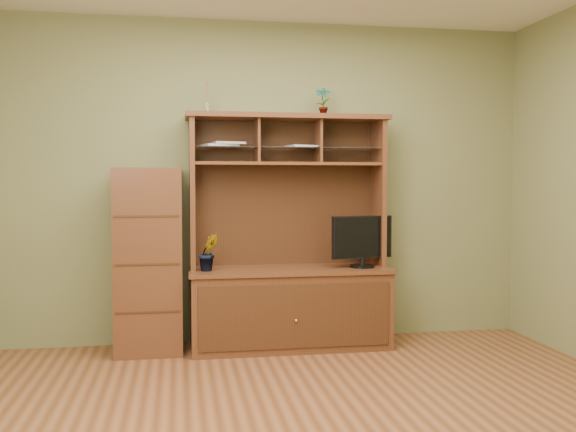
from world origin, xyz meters
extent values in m
cube|color=brown|center=(0.00, 0.00, -0.01)|extent=(4.50, 4.00, 0.02)
cube|color=olive|center=(0.00, 2.01, 1.35)|extent=(4.50, 0.02, 2.70)
cube|color=olive|center=(0.00, -2.01, 1.35)|extent=(4.50, 0.02, 2.70)
cube|color=#472614|center=(0.14, 1.71, 0.31)|extent=(1.60, 0.55, 0.62)
cube|color=#381C0F|center=(0.14, 1.42, 0.31)|extent=(1.50, 0.01, 0.50)
sphere|color=silver|center=(0.14, 1.41, 0.28)|extent=(0.02, 0.02, 0.02)
cube|color=#472614|center=(0.14, 1.71, 0.64)|extent=(1.64, 0.59, 0.03)
cube|color=#472614|center=(-0.64, 1.80, 1.27)|extent=(0.04, 0.35, 1.25)
cube|color=#472614|center=(0.92, 1.80, 1.27)|extent=(0.04, 0.35, 1.25)
cube|color=#381C0F|center=(0.14, 1.97, 1.27)|extent=(1.52, 0.02, 1.25)
cube|color=#472614|center=(0.14, 1.80, 1.88)|extent=(1.66, 0.40, 0.04)
cube|color=#472614|center=(0.14, 1.80, 1.50)|extent=(1.52, 0.32, 0.02)
cube|color=#472614|center=(-0.11, 1.80, 1.69)|extent=(0.02, 0.31, 0.35)
cube|color=#472614|center=(0.39, 1.80, 1.69)|extent=(0.02, 0.31, 0.35)
cube|color=silver|center=(0.14, 1.79, 1.63)|extent=(1.50, 0.27, 0.01)
cylinder|color=black|center=(0.74, 1.65, 0.66)|extent=(0.21, 0.21, 0.02)
cylinder|color=black|center=(0.74, 1.65, 0.70)|extent=(0.04, 0.04, 0.07)
cube|color=black|center=(0.74, 1.65, 0.90)|extent=(0.53, 0.16, 0.35)
imported|color=#26521C|center=(-0.52, 1.65, 0.80)|extent=(0.18, 0.16, 0.29)
imported|color=#3B6724|center=(0.44, 1.80, 2.02)|extent=(0.15, 0.12, 0.24)
cylinder|color=silver|center=(-0.52, 1.80, 1.95)|extent=(0.05, 0.05, 0.09)
cylinder|color=#8E6847|center=(-0.52, 1.80, 2.08)|extent=(0.03, 0.03, 0.17)
cube|color=#B6B6BB|center=(-0.42, 1.80, 1.64)|extent=(0.32, 0.27, 0.02)
cube|color=#B6B6BB|center=(-0.35, 1.80, 1.66)|extent=(0.27, 0.23, 0.02)
cube|color=#B6B6BB|center=(0.27, 1.80, 1.64)|extent=(0.30, 0.26, 0.02)
cube|color=#472614|center=(-0.98, 1.75, 0.73)|extent=(0.52, 0.47, 1.46)
cube|color=#381C0F|center=(-0.98, 1.51, 0.36)|extent=(0.48, 0.01, 0.02)
cube|color=#381C0F|center=(-0.98, 1.51, 0.73)|extent=(0.48, 0.01, 0.01)
cube|color=#381C0F|center=(-0.98, 1.51, 1.09)|extent=(0.48, 0.01, 0.02)
camera|label=1|loc=(-0.75, -3.41, 1.35)|focal=40.00mm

